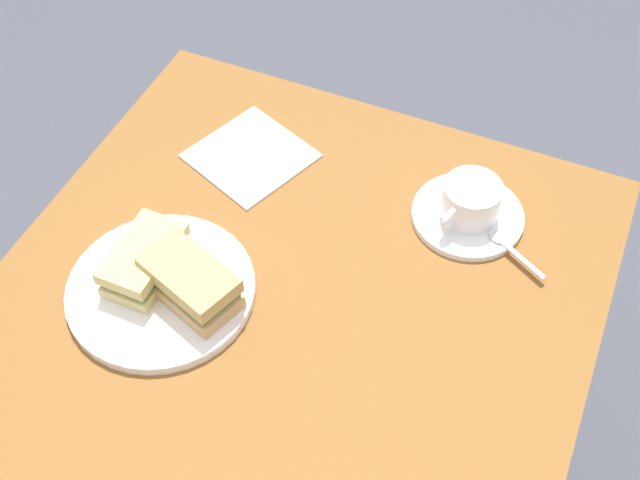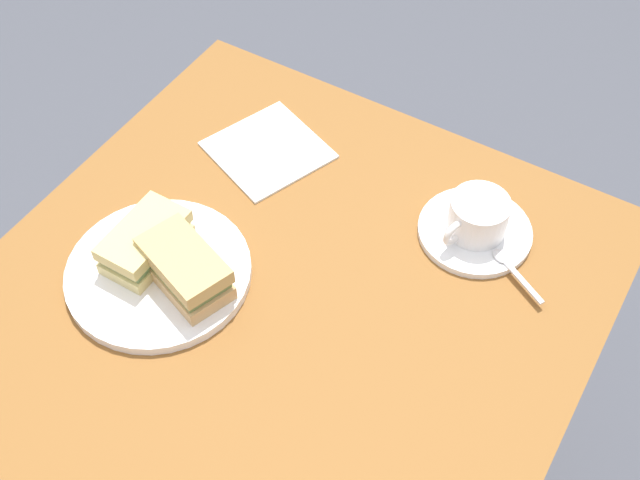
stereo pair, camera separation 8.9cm
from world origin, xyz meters
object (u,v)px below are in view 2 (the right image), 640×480
object	(u,v)px
sandwich_front	(145,242)
coffee_cup	(478,216)
dining_table	(216,445)
napkin	(268,150)
sandwich_back	(185,269)
sandwich_plate	(159,272)
coffee_saucer	(475,231)
spoon	(510,266)

from	to	relation	value
sandwich_front	coffee_cup	bearing A→B (deg)	-53.15
dining_table	napkin	size ratio (longest dim) A/B	7.37
sandwich_back	coffee_cup	bearing A→B (deg)	-45.49
sandwich_plate	coffee_cup	world-z (taller)	coffee_cup
dining_table	coffee_saucer	world-z (taller)	coffee_saucer
dining_table	coffee_cup	xyz separation A→B (m)	(0.39, -0.17, 0.17)
sandwich_plate	coffee_cup	distance (m)	0.42
sandwich_plate	sandwich_front	size ratio (longest dim) A/B	2.03
sandwich_plate	spoon	bearing A→B (deg)	-58.19
sandwich_plate	coffee_cup	size ratio (longest dim) A/B	2.35
dining_table	sandwich_front	distance (m)	0.28
sandwich_plate	dining_table	bearing A→B (deg)	-126.01
sandwich_back	coffee_saucer	distance (m)	0.39
dining_table	spoon	world-z (taller)	spoon
sandwich_front	coffee_cup	world-z (taller)	coffee_cup
napkin	coffee_cup	bearing A→B (deg)	-87.99
dining_table	sandwich_plate	world-z (taller)	sandwich_plate
sandwich_plate	coffee_saucer	xyz separation A→B (m)	(0.28, -0.32, -0.00)
sandwich_back	spoon	xyz separation A→B (m)	(0.24, -0.34, -0.03)
sandwich_plate	napkin	size ratio (longest dim) A/B	1.61
sandwich_front	sandwich_back	xyz separation A→B (m)	(-0.01, -0.07, 0.00)
sandwich_back	coffee_saucer	bearing A→B (deg)	-45.38
dining_table	napkin	xyz separation A→B (m)	(0.38, 0.16, 0.13)
coffee_cup	napkin	bearing A→B (deg)	92.01
sandwich_plate	coffee_cup	xyz separation A→B (m)	(0.28, -0.32, 0.03)
sandwich_back	coffee_cup	size ratio (longest dim) A/B	1.34
sandwich_plate	sandwich_back	world-z (taller)	sandwich_back
coffee_cup	napkin	distance (m)	0.33
napkin	sandwich_back	bearing A→B (deg)	-169.08
sandwich_front	napkin	bearing A→B (deg)	-5.10
sandwich_front	coffee_cup	xyz separation A→B (m)	(0.26, -0.35, 0.00)
coffee_saucer	spoon	distance (m)	0.08
sandwich_front	sandwich_back	world-z (taller)	sandwich_back
sandwich_plate	spoon	xyz separation A→B (m)	(0.24, -0.39, 0.01)
coffee_cup	dining_table	bearing A→B (deg)	156.72
sandwich_front	sandwich_back	bearing A→B (deg)	-97.96
coffee_saucer	spoon	bearing A→B (deg)	-119.46
spoon	dining_table	bearing A→B (deg)	146.59
sandwich_front	spoon	size ratio (longest dim) A/B	1.30
napkin	spoon	bearing A→B (deg)	-93.48
sandwich_plate	coffee_saucer	size ratio (longest dim) A/B	1.56
spoon	napkin	xyz separation A→B (m)	(0.02, 0.39, -0.01)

